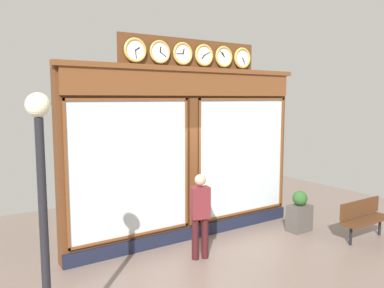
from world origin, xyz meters
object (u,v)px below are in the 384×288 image
Objects in this scene: pedestrian at (200,213)px; street_lamp at (42,186)px; planter_box at (299,218)px; street_bench at (364,216)px.

street_lamp is (3.21, 1.47, 1.22)m from pedestrian.
planter_box is at bearing -179.85° from pedestrian.
street_lamp is at bearing 24.62° from pedestrian.
pedestrian is 1.21× the size of street_bench.
pedestrian is 3.74m from street_lamp.
planter_box is 0.45× the size of street_bench.
street_lamp is 7.06m from street_bench.
pedestrian is 3.85m from street_bench.
pedestrian is 2.94m from planter_box.
street_lamp is 2.29× the size of street_bench.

